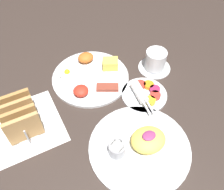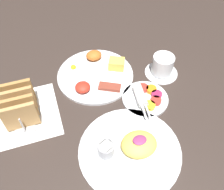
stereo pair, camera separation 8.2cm
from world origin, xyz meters
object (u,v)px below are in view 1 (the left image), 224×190
(plate_breakfast, at_px, (91,75))
(toast_rack, at_px, (20,117))
(plate_foreground, at_px, (140,146))
(coffee_cup, at_px, (155,61))
(plate_condiments, at_px, (144,94))

(plate_breakfast, relative_size, toast_rack, 1.87)
(plate_foreground, distance_m, coffee_cup, 0.34)
(plate_breakfast, xyz_separation_m, toast_rack, (-0.27, -0.10, 0.04))
(plate_foreground, height_order, toast_rack, toast_rack)
(plate_breakfast, relative_size, coffee_cup, 2.30)
(plate_foreground, xyz_separation_m, coffee_cup, (0.22, 0.26, 0.02))
(toast_rack, relative_size, coffee_cup, 1.23)
(coffee_cup, bearing_deg, toast_rack, -176.07)
(plate_breakfast, distance_m, plate_condiments, 0.21)
(plate_foreground, distance_m, toast_rack, 0.36)
(plate_condiments, distance_m, plate_foreground, 0.20)
(plate_foreground, bearing_deg, plate_condiments, 54.28)
(plate_condiments, distance_m, coffee_cup, 0.15)
(plate_breakfast, bearing_deg, coffee_cup, -15.77)
(plate_breakfast, height_order, toast_rack, toast_rack)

